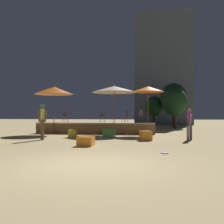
# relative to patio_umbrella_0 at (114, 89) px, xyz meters

# --- Properties ---
(ground_plane) EXTENTS (120.00, 120.00, 0.00)m
(ground_plane) POSITION_rel_patio_umbrella_0_xyz_m (0.62, -10.16, -3.00)
(ground_plane) COLOR tan
(wooden_deck) EXTENTS (8.11, 2.40, 0.76)m
(wooden_deck) POSITION_rel_patio_umbrella_0_xyz_m (-1.35, 0.95, -2.66)
(wooden_deck) COLOR olive
(wooden_deck) RESTS_ON ground
(patio_umbrella_0) EXTENTS (2.99, 2.99, 3.30)m
(patio_umbrella_0) POSITION_rel_patio_umbrella_0_xyz_m (0.00, 0.00, 0.00)
(patio_umbrella_0) COLOR brown
(patio_umbrella_0) RESTS_ON ground
(patio_umbrella_1) EXTENTS (2.60, 2.60, 3.28)m
(patio_umbrella_1) POSITION_rel_patio_umbrella_0_xyz_m (-4.07, -0.33, -0.07)
(patio_umbrella_1) COLOR brown
(patio_umbrella_1) RESTS_ON ground
(patio_umbrella_2) EXTENTS (2.12, 2.12, 3.25)m
(patio_umbrella_2) POSITION_rel_patio_umbrella_0_xyz_m (2.25, -0.05, -0.03)
(patio_umbrella_2) COLOR brown
(patio_umbrella_2) RESTS_ON ground
(cube_seat_0) EXTENTS (0.67, 0.67, 0.38)m
(cube_seat_0) POSITION_rel_patio_umbrella_0_xyz_m (-0.39, -6.32, -2.81)
(cube_seat_0) COLOR orange
(cube_seat_0) RESTS_ON ground
(cube_seat_1) EXTENTS (0.69, 0.69, 0.45)m
(cube_seat_1) POSITION_rel_patio_umbrella_0_xyz_m (-0.01, -2.24, -2.78)
(cube_seat_1) COLOR #4CC651
(cube_seat_1) RESTS_ON ground
(cube_seat_3) EXTENTS (0.50, 0.50, 0.45)m
(cube_seat_3) POSITION_rel_patio_umbrella_0_xyz_m (-2.06, -2.66, -2.78)
(cube_seat_3) COLOR yellow
(cube_seat_3) RESTS_ON ground
(cube_seat_4) EXTENTS (0.68, 0.68, 0.49)m
(cube_seat_4) POSITION_rel_patio_umbrella_0_xyz_m (2.10, -3.82, -2.76)
(cube_seat_4) COLOR orange
(cube_seat_4) RESTS_ON ground
(person_0) EXTENTS (0.28, 0.48, 1.62)m
(person_0) POSITION_rel_patio_umbrella_0_xyz_m (4.31, -3.39, -2.14)
(person_0) COLOR #997051
(person_0) RESTS_ON ground
(person_1) EXTENTS (0.45, 0.37, 1.85)m
(person_1) POSITION_rel_patio_umbrella_0_xyz_m (-3.22, -4.21, -1.94)
(person_1) COLOR #72664C
(person_1) RESTS_ON ground
(bistro_chair_0) EXTENTS (0.46, 0.46, 0.90)m
(bistro_chair_0) POSITION_rel_patio_umbrella_0_xyz_m (0.73, 0.96, -1.70)
(bistro_chair_0) COLOR #2D3338
(bistro_chair_0) RESTS_ON wooden_deck
(bistro_chair_1) EXTENTS (0.48, 0.48, 0.90)m
(bistro_chair_1) POSITION_rel_patio_umbrella_0_xyz_m (1.82, 1.36, -1.70)
(bistro_chair_1) COLOR #47474C
(bistro_chair_1) RESTS_ON wooden_deck
(bistro_chair_2) EXTENTS (0.44, 0.44, 0.90)m
(bistro_chair_2) POSITION_rel_patio_umbrella_0_xyz_m (-0.97, 0.90, -1.70)
(bistro_chair_2) COLOR #47474C
(bistro_chair_2) RESTS_ON wooden_deck
(bistro_chair_3) EXTENTS (0.47, 0.48, 0.90)m
(bistro_chair_3) POSITION_rel_patio_umbrella_0_xyz_m (-3.57, 0.55, -1.70)
(bistro_chair_3) COLOR #47474C
(bistro_chair_3) RESTS_ON wooden_deck
(frisbee_disc) EXTENTS (0.28, 0.28, 0.03)m
(frisbee_disc) POSITION_rel_patio_umbrella_0_xyz_m (2.73, -7.98, -2.99)
(frisbee_disc) COLOR white
(frisbee_disc) RESTS_ON ground
(background_tree_0) EXTENTS (1.99, 1.99, 3.34)m
(background_tree_0) POSITION_rel_patio_umbrella_0_xyz_m (3.02, 11.51, -0.78)
(background_tree_0) COLOR #3D2B1C
(background_tree_0) RESTS_ON ground
(background_tree_1) EXTENTS (2.41, 2.41, 3.85)m
(background_tree_1) POSITION_rel_patio_umbrella_0_xyz_m (4.87, 7.84, -0.49)
(background_tree_1) COLOR #3D2B1C
(background_tree_1) RESTS_ON ground
(background_tree_2) EXTENTS (2.77, 2.77, 4.63)m
(background_tree_2) POSITION_rel_patio_umbrella_0_xyz_m (5.03, 10.45, 0.09)
(background_tree_2) COLOR #3D2B1C
(background_tree_2) RESTS_ON ground
(distant_building) EXTENTS (7.33, 4.59, 14.53)m
(distant_building) POSITION_rel_patio_umbrella_0_xyz_m (4.33, 17.45, 4.26)
(distant_building) COLOR #4C5666
(distant_building) RESTS_ON ground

